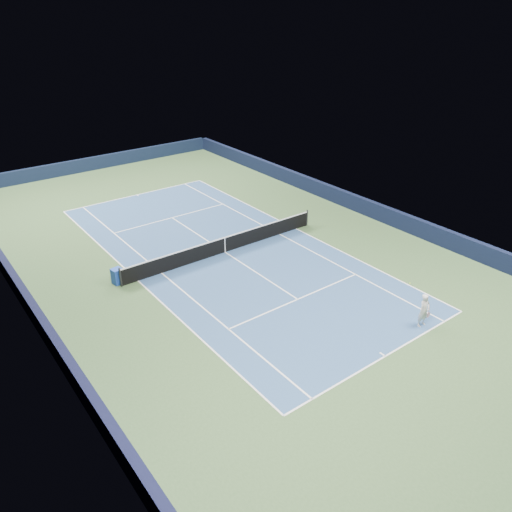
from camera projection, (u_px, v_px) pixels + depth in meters
ground at (225, 252)px, 29.04m from camera, size 40.00×40.00×0.00m
wall_far at (96, 163)px, 42.82m from camera, size 22.00×0.35×1.10m
wall_right at (354, 202)px, 34.58m from camera, size 0.35×40.00×1.10m
wall_left at (30, 306)px, 23.00m from camera, size 0.35×40.00×1.10m
court_surface at (225, 252)px, 29.04m from camera, size 10.97×23.77×0.01m
baseline_far at (137, 195)px, 37.45m from camera, size 10.97×0.08×0.00m
baseline_near at (385, 356)px, 20.63m from camera, size 10.97×0.08×0.00m
sideline_doubles_right at (296, 229)px, 31.97m from camera, size 0.08×23.77×0.00m
sideline_doubles_left at (138, 281)px, 26.11m from camera, size 0.08×23.77×0.00m
sideline_singles_right at (280, 234)px, 31.24m from camera, size 0.08×23.77×0.00m
sideline_singles_left at (162, 273)px, 26.84m from camera, size 0.08×23.77×0.00m
service_line_far at (172, 218)px, 33.57m from camera, size 8.23×0.08×0.00m
service_line_near at (298, 299)px, 24.51m from camera, size 8.23×0.08×0.00m
center_service_line at (225, 252)px, 29.04m from camera, size 0.08×12.80×0.00m
center_mark_far at (138, 195)px, 37.34m from camera, size 0.08×0.30×0.00m
center_mark_near at (383, 354)px, 20.73m from camera, size 0.08×0.30×0.00m
tennis_net at (225, 244)px, 28.81m from camera, size 12.90×0.10×1.07m
sponsor_cube at (118, 276)px, 25.72m from camera, size 0.60×0.55×0.85m
tennis_player at (424, 310)px, 22.21m from camera, size 0.77×1.24×1.73m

